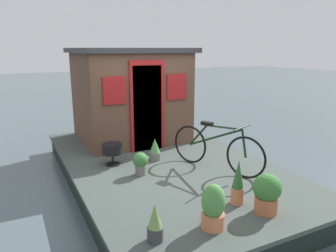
{
  "coord_description": "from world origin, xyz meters",
  "views": [
    {
      "loc": [
        -5.02,
        2.41,
        2.42
      ],
      "look_at": [
        -0.2,
        0.0,
        1.1
      ],
      "focal_mm": 34.07,
      "sensor_mm": 36.0,
      "label": 1
    }
  ],
  "objects_px": {
    "potted_plant_mint": "(155,150)",
    "potted_plant_sage": "(213,207)",
    "bicycle": "(216,148)",
    "charcoal_grill": "(112,150)",
    "potted_plant_thyme": "(267,193)",
    "houseboat_cabin": "(130,94)",
    "potted_plant_basil": "(140,162)",
    "potted_plant_lavender": "(155,223)",
    "potted_plant_succulent": "(238,183)"
  },
  "relations": [
    {
      "from": "potted_plant_mint",
      "to": "potted_plant_sage",
      "type": "relative_size",
      "value": 0.75
    },
    {
      "from": "bicycle",
      "to": "charcoal_grill",
      "type": "distance_m",
      "value": 1.81
    },
    {
      "from": "potted_plant_mint",
      "to": "potted_plant_thyme",
      "type": "bearing_deg",
      "value": -169.51
    },
    {
      "from": "bicycle",
      "to": "potted_plant_thyme",
      "type": "relative_size",
      "value": 3.22
    },
    {
      "from": "houseboat_cabin",
      "to": "charcoal_grill",
      "type": "height_order",
      "value": "houseboat_cabin"
    },
    {
      "from": "potted_plant_basil",
      "to": "potted_plant_lavender",
      "type": "xyz_separation_m",
      "value": [
        -1.79,
        0.55,
        -0.0
      ]
    },
    {
      "from": "potted_plant_basil",
      "to": "houseboat_cabin",
      "type": "bearing_deg",
      "value": -16.11
    },
    {
      "from": "bicycle",
      "to": "potted_plant_lavender",
      "type": "height_order",
      "value": "bicycle"
    },
    {
      "from": "bicycle",
      "to": "potted_plant_succulent",
      "type": "bearing_deg",
      "value": 158.72
    },
    {
      "from": "potted_plant_sage",
      "to": "charcoal_grill",
      "type": "bearing_deg",
      "value": 9.45
    },
    {
      "from": "potted_plant_basil",
      "to": "potted_plant_mint",
      "type": "relative_size",
      "value": 0.93
    },
    {
      "from": "houseboat_cabin",
      "to": "potted_plant_basil",
      "type": "distance_m",
      "value": 2.39
    },
    {
      "from": "potted_plant_mint",
      "to": "potted_plant_sage",
      "type": "distance_m",
      "value": 2.43
    },
    {
      "from": "potted_plant_succulent",
      "to": "potted_plant_sage",
      "type": "bearing_deg",
      "value": 119.3
    },
    {
      "from": "potted_plant_basil",
      "to": "potted_plant_thyme",
      "type": "xyz_separation_m",
      "value": [
        -1.86,
        -0.95,
        0.06
      ]
    },
    {
      "from": "houseboat_cabin",
      "to": "potted_plant_thyme",
      "type": "height_order",
      "value": "houseboat_cabin"
    },
    {
      "from": "potted_plant_succulent",
      "to": "potted_plant_lavender",
      "type": "height_order",
      "value": "potted_plant_succulent"
    },
    {
      "from": "houseboat_cabin",
      "to": "potted_plant_lavender",
      "type": "distance_m",
      "value": 4.2
    },
    {
      "from": "potted_plant_basil",
      "to": "potted_plant_thyme",
      "type": "height_order",
      "value": "potted_plant_thyme"
    },
    {
      "from": "bicycle",
      "to": "potted_plant_thyme",
      "type": "bearing_deg",
      "value": 169.6
    },
    {
      "from": "houseboat_cabin",
      "to": "bicycle",
      "type": "height_order",
      "value": "houseboat_cabin"
    },
    {
      "from": "potted_plant_thyme",
      "to": "potted_plant_mint",
      "type": "bearing_deg",
      "value": 10.49
    },
    {
      "from": "potted_plant_mint",
      "to": "potted_plant_succulent",
      "type": "bearing_deg",
      "value": -172.32
    },
    {
      "from": "houseboat_cabin",
      "to": "potted_plant_mint",
      "type": "bearing_deg",
      "value": 175.75
    },
    {
      "from": "houseboat_cabin",
      "to": "potted_plant_thyme",
      "type": "distance_m",
      "value": 4.1
    },
    {
      "from": "potted_plant_lavender",
      "to": "potted_plant_thyme",
      "type": "bearing_deg",
      "value": -92.45
    },
    {
      "from": "bicycle",
      "to": "potted_plant_succulent",
      "type": "distance_m",
      "value": 1.22
    },
    {
      "from": "bicycle",
      "to": "potted_plant_basil",
      "type": "bearing_deg",
      "value": 73.25
    },
    {
      "from": "houseboat_cabin",
      "to": "potted_plant_sage",
      "type": "height_order",
      "value": "houseboat_cabin"
    },
    {
      "from": "potted_plant_thyme",
      "to": "houseboat_cabin",
      "type": "bearing_deg",
      "value": 4.62
    },
    {
      "from": "potted_plant_lavender",
      "to": "charcoal_grill",
      "type": "relative_size",
      "value": 1.13
    },
    {
      "from": "bicycle",
      "to": "potted_plant_mint",
      "type": "bearing_deg",
      "value": 38.23
    },
    {
      "from": "potted_plant_thyme",
      "to": "potted_plant_sage",
      "type": "xyz_separation_m",
      "value": [
        -0.0,
        0.8,
        -0.01
      ]
    },
    {
      "from": "bicycle",
      "to": "potted_plant_sage",
      "type": "xyz_separation_m",
      "value": [
        -1.49,
        1.08,
        -0.12
      ]
    },
    {
      "from": "potted_plant_mint",
      "to": "potted_plant_lavender",
      "type": "distance_m",
      "value": 2.57
    },
    {
      "from": "potted_plant_basil",
      "to": "potted_plant_lavender",
      "type": "bearing_deg",
      "value": 162.95
    },
    {
      "from": "bicycle",
      "to": "potted_plant_lavender",
      "type": "bearing_deg",
      "value": 128.84
    },
    {
      "from": "houseboat_cabin",
      "to": "potted_plant_mint",
      "type": "height_order",
      "value": "houseboat_cabin"
    },
    {
      "from": "potted_plant_thyme",
      "to": "potted_plant_sage",
      "type": "bearing_deg",
      "value": 90.03
    },
    {
      "from": "houseboat_cabin",
      "to": "potted_plant_basil",
      "type": "xyz_separation_m",
      "value": [
        -2.16,
        0.62,
        -0.81
      ]
    },
    {
      "from": "potted_plant_succulent",
      "to": "potted_plant_thyme",
      "type": "distance_m",
      "value": 0.39
    },
    {
      "from": "potted_plant_succulent",
      "to": "potted_plant_thyme",
      "type": "height_order",
      "value": "potted_plant_succulent"
    },
    {
      "from": "potted_plant_succulent",
      "to": "bicycle",
      "type": "bearing_deg",
      "value": -21.28
    },
    {
      "from": "potted_plant_basil",
      "to": "potted_plant_sage",
      "type": "bearing_deg",
      "value": -175.52
    },
    {
      "from": "potted_plant_sage",
      "to": "potted_plant_basil",
      "type": "bearing_deg",
      "value": 4.48
    },
    {
      "from": "houseboat_cabin",
      "to": "potted_plant_mint",
      "type": "relative_size",
      "value": 5.88
    },
    {
      "from": "potted_plant_succulent",
      "to": "potted_plant_sage",
      "type": "distance_m",
      "value": 0.73
    },
    {
      "from": "bicycle",
      "to": "potted_plant_basil",
      "type": "distance_m",
      "value": 1.29
    },
    {
      "from": "houseboat_cabin",
      "to": "potted_plant_lavender",
      "type": "xyz_separation_m",
      "value": [
        -3.95,
        1.17,
        -0.81
      ]
    },
    {
      "from": "potted_plant_mint",
      "to": "potted_plant_sage",
      "type": "height_order",
      "value": "potted_plant_sage"
    }
  ]
}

